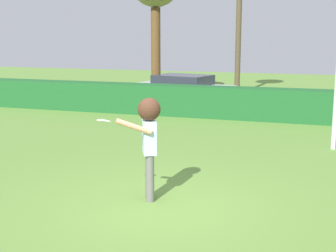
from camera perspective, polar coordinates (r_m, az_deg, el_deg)
ground_plane at (r=8.31m, az=-1.29°, el=-9.47°), size 60.00×60.00×0.00m
person at (r=8.31m, az=-2.29°, el=-0.80°), size 0.64×0.77×1.82m
frisbee at (r=8.24m, az=-7.58°, el=0.56°), size 0.25×0.25×0.11m
hedge_row at (r=16.86m, az=9.48°, el=2.65°), size 28.73×0.90×1.09m
parked_car_silver at (r=20.09m, az=1.77°, el=4.48°), size 4.48×2.64×1.25m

